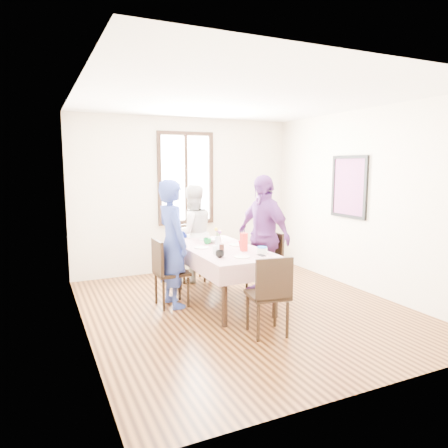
{
  "coord_description": "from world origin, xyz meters",
  "views": [
    {
      "loc": [
        -2.46,
        -4.67,
        1.88
      ],
      "look_at": [
        -0.16,
        0.29,
        1.1
      ],
      "focal_mm": 33.06,
      "sensor_mm": 36.0,
      "label": 1
    }
  ],
  "objects": [
    {
      "name": "back_wall",
      "position": [
        0.0,
        2.25,
        1.35
      ],
      "size": [
        4.0,
        0.0,
        4.0
      ],
      "primitive_type": "plane",
      "rotation": [
        1.57,
        0.0,
        0.0
      ],
      "color": "beige",
      "rests_on": "ground"
    },
    {
      "name": "plate_left",
      "position": [
        -0.41,
        0.47,
        0.77
      ],
      "size": [
        0.2,
        0.2,
        0.01
      ],
      "primitive_type": "cylinder",
      "color": "white",
      "rests_on": "tablecloth"
    },
    {
      "name": "window_pane",
      "position": [
        0.0,
        2.24,
        1.65
      ],
      "size": [
        0.9,
        0.02,
        1.5
      ],
      "primitive_type": "cube",
      "color": "white",
      "rests_on": "back_wall"
    },
    {
      "name": "butter_lid",
      "position": [
        0.18,
        -0.15,
        0.84
      ],
      "size": [
        0.12,
        0.12,
        0.01
      ],
      "primitive_type": "cylinder",
      "color": "blue",
      "rests_on": "butter_tub"
    },
    {
      "name": "chair_left",
      "position": [
        -0.83,
        0.5,
        0.46
      ],
      "size": [
        0.43,
        0.43,
        0.91
      ],
      "primitive_type": "cube",
      "rotation": [
        0.0,
        0.0,
        -1.55
      ],
      "color": "black",
      "rests_on": "ground"
    },
    {
      "name": "flower_bunch",
      "position": [
        -0.2,
        0.4,
        0.97
      ],
      "size": [
        0.09,
        0.09,
        0.1
      ],
      "primitive_type": null,
      "color": "yellow",
      "rests_on": "flower_vase"
    },
    {
      "name": "art_poster",
      "position": [
        1.98,
        0.3,
        1.55
      ],
      "size": [
        0.04,
        0.76,
        0.96
      ],
      "primitive_type": "cube",
      "color": "red",
      "rests_on": "right_wall"
    },
    {
      "name": "plate_far",
      "position": [
        -0.13,
        1.03,
        0.77
      ],
      "size": [
        0.2,
        0.2,
        0.01
      ],
      "primitive_type": "cylinder",
      "color": "white",
      "rests_on": "tablecloth"
    },
    {
      "name": "chair_right",
      "position": [
        0.52,
        0.39,
        0.46
      ],
      "size": [
        0.47,
        0.47,
        0.91
      ],
      "primitive_type": "cube",
      "rotation": [
        0.0,
        0.0,
        1.7
      ],
      "color": "black",
      "rests_on": "ground"
    },
    {
      "name": "mug_flag",
      "position": [
        0.1,
        0.25,
        0.81
      ],
      "size": [
        0.14,
        0.14,
        0.1
      ],
      "primitive_type": "imported",
      "rotation": [
        0.0,
        0.0,
        0.81
      ],
      "color": "red",
      "rests_on": "tablecloth"
    },
    {
      "name": "juice_carton",
      "position": [
        0.02,
        0.04,
        0.88
      ],
      "size": [
        0.08,
        0.08,
        0.24
      ],
      "primitive_type": "cube",
      "color": "red",
      "rests_on": "tablecloth"
    },
    {
      "name": "person_left",
      "position": [
        -0.82,
        0.5,
        0.85
      ],
      "size": [
        0.46,
        0.65,
        1.7
      ],
      "primitive_type": "imported",
      "rotation": [
        0.0,
        0.0,
        1.66
      ],
      "color": "navy",
      "rests_on": "ground"
    },
    {
      "name": "drinking_glass",
      "position": [
        -0.39,
        0.04,
        0.81
      ],
      "size": [
        0.07,
        0.07,
        0.11
      ],
      "primitive_type": "cylinder",
      "color": "silver",
      "rests_on": "tablecloth"
    },
    {
      "name": "serving_bowl",
      "position": [
        -0.1,
        0.78,
        0.79
      ],
      "size": [
        0.28,
        0.28,
        0.06
      ],
      "primitive_type": "imported",
      "rotation": [
        0.0,
        0.0,
        0.23
      ],
      "color": "white",
      "rests_on": "tablecloth"
    },
    {
      "name": "right_wall",
      "position": [
        2.0,
        0.0,
        1.35
      ],
      "size": [
        0.0,
        4.5,
        4.5
      ],
      "primitive_type": "plane",
      "rotation": [
        1.57,
        0.0,
        -1.57
      ],
      "color": "beige",
      "rests_on": "ground"
    },
    {
      "name": "jam_jar",
      "position": [
        -0.26,
        0.15,
        0.81
      ],
      "size": [
        0.06,
        0.06,
        0.09
      ],
      "primitive_type": "cylinder",
      "color": "black",
      "rests_on": "tablecloth"
    },
    {
      "name": "chair_far",
      "position": [
        -0.16,
        1.54,
        0.46
      ],
      "size": [
        0.48,
        0.48,
        0.91
      ],
      "primitive_type": "cube",
      "rotation": [
        0.0,
        0.0,
        3.0
      ],
      "color": "black",
      "rests_on": "ground"
    },
    {
      "name": "ground",
      "position": [
        0.0,
        0.0,
        0.0
      ],
      "size": [
        4.5,
        4.5,
        0.0
      ],
      "primitive_type": "plane",
      "color": "black",
      "rests_on": "ground"
    },
    {
      "name": "person_right",
      "position": [
        0.5,
        0.39,
        0.88
      ],
      "size": [
        0.62,
        1.09,
        1.75
      ],
      "primitive_type": "imported",
      "rotation": [
        0.0,
        0.0,
        -1.37
      ],
      "color": "#632F79",
      "rests_on": "ground"
    },
    {
      "name": "plate_near",
      "position": [
        -0.18,
        -0.28,
        0.77
      ],
      "size": [
        0.2,
        0.2,
        0.01
      ],
      "primitive_type": "cylinder",
      "color": "white",
      "rests_on": "tablecloth"
    },
    {
      "name": "window_frame",
      "position": [
        0.0,
        2.23,
        1.65
      ],
      "size": [
        1.02,
        0.06,
        1.62
      ],
      "primitive_type": "cube",
      "color": "black",
      "rests_on": "back_wall"
    },
    {
      "name": "mug_green",
      "position": [
        -0.23,
        0.7,
        0.81
      ],
      "size": [
        0.12,
        0.12,
        0.09
      ],
      "primitive_type": "imported",
      "rotation": [
        0.0,
        0.0,
        -0.09
      ],
      "color": "#0C7226",
      "rests_on": "tablecloth"
    },
    {
      "name": "plate_right",
      "position": [
        0.1,
        0.44,
        0.77
      ],
      "size": [
        0.2,
        0.2,
        0.01
      ],
      "primitive_type": "cylinder",
      "color": "white",
      "rests_on": "tablecloth"
    },
    {
      "name": "person_far",
      "position": [
        -0.16,
        1.51,
        0.79
      ],
      "size": [
        0.79,
        0.63,
        1.57
      ],
      "primitive_type": "imported",
      "rotation": [
        0.0,
        0.0,
        3.18
      ],
      "color": "silver",
      "rests_on": "ground"
    },
    {
      "name": "dining_table",
      "position": [
        -0.16,
        0.34,
        0.38
      ],
      "size": [
        0.81,
        1.74,
        0.75
      ],
      "primitive_type": "cube",
      "color": "black",
      "rests_on": "ground"
    },
    {
      "name": "smartphone",
      "position": [
        0.09,
        -0.29,
        0.77
      ],
      "size": [
        0.07,
        0.13,
        0.01
      ],
      "primitive_type": "cube",
      "color": "black",
      "rests_on": "tablecloth"
    },
    {
      "name": "butter_tub",
      "position": [
        0.18,
        -0.15,
        0.8
      ],
      "size": [
        0.14,
        0.14,
        0.07
      ],
      "primitive_type": "cylinder",
      "color": "white",
      "rests_on": "tablecloth"
    },
    {
      "name": "chair_near",
      "position": [
        -0.16,
        -0.86,
        0.46
      ],
      "size": [
        0.48,
        0.48,
        0.91
      ],
      "primitive_type": "cube",
      "rotation": [
        0.0,
        0.0,
        -0.15
      ],
      "color": "black",
      "rests_on": "ground"
    },
    {
      "name": "tablecloth",
      "position": [
        -0.16,
        0.34,
        0.76
      ],
      "size": [
        0.93,
        1.86,
        0.01
      ],
      "primitive_type": "cube",
      "color": "#560B1A",
      "rests_on": "dining_table"
    },
    {
      "name": "mug_black",
      "position": [
        -0.43,
        -0.17,
        0.8
      ],
      "size": [
        0.13,
        0.13,
        0.09
      ],
      "primitive_type": "imported",
      "rotation": [
        0.0,
        0.0,
        0.22
      ],
      "color": "black",
      "rests_on": "tablecloth"
    },
    {
      "name": "flower_vase",
      "position": [
        -0.2,
        0.4,
        0.84
      ],
      "size": [
        0.08,
        0.08,
        0.16
      ],
      "primitive_type": "cylinder",
      "color": "silver",
      "rests_on": "tablecloth"
    }
  ]
}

